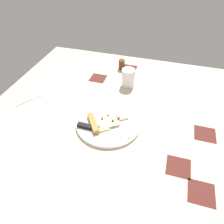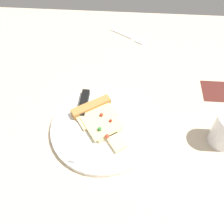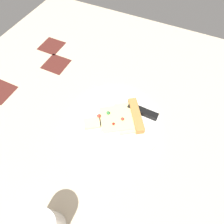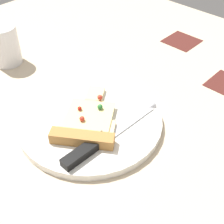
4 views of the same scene
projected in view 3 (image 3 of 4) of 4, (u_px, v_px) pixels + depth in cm
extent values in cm
cube|color=#C6B293|center=(104.00, 133.00, 59.88)|extent=(125.37, 125.37, 3.00)
cube|color=#4C1E19|center=(52.00, 46.00, 80.20)|extent=(9.00, 9.00, 0.20)
cube|color=#4C1E19|center=(56.00, 64.00, 74.40)|extent=(9.00, 9.00, 0.20)
cube|color=#4C1E19|center=(0.00, 92.00, 67.03)|extent=(9.00, 9.00, 0.20)
cylinder|color=white|center=(114.00, 121.00, 59.60)|extent=(29.28, 29.28, 1.56)
cube|color=beige|center=(126.00, 118.00, 58.85)|extent=(11.15, 12.47, 1.00)
cube|color=beige|center=(109.00, 120.00, 58.39)|extent=(8.68, 9.10, 1.00)
cube|color=beige|center=(93.00, 122.00, 57.97)|extent=(6.32, 5.90, 1.00)
cube|color=#EDD88C|center=(117.00, 118.00, 58.05)|extent=(13.44, 13.23, 0.30)
cube|color=#B27A3D|center=(136.00, 115.00, 58.59)|extent=(8.91, 11.38, 2.20)
sphere|color=red|center=(122.00, 119.00, 57.08)|extent=(1.04, 1.04, 1.04)
sphere|color=red|center=(99.00, 116.00, 57.61)|extent=(1.12, 1.12, 1.12)
sphere|color=#2D7A38|center=(108.00, 113.00, 58.19)|extent=(1.11, 1.11, 1.11)
sphere|color=#B21E14|center=(113.00, 124.00, 56.28)|extent=(0.84, 0.84, 0.84)
cube|color=silver|center=(109.00, 99.00, 63.13)|extent=(12.05, 2.32, 0.30)
cone|color=silver|center=(94.00, 93.00, 64.57)|extent=(2.05, 2.05, 2.00)
cube|color=black|center=(143.00, 111.00, 59.71)|extent=(10.06, 2.47, 1.60)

